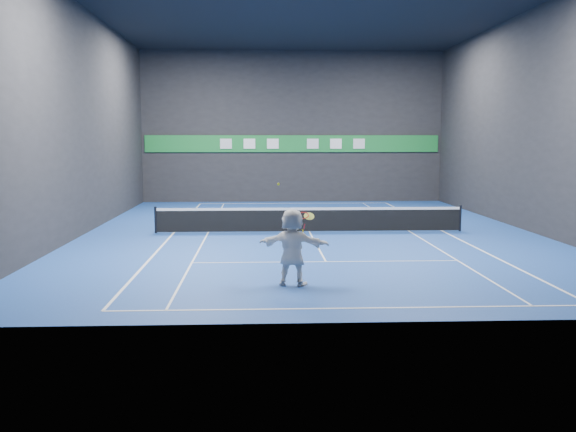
{
  "coord_description": "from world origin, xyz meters",
  "views": [
    {
      "loc": [
        -2.05,
        -25.74,
        3.73
      ],
      "look_at": [
        -1.2,
        -7.01,
        1.5
      ],
      "focal_mm": 40.0,
      "sensor_mm": 36.0,
      "label": 1
    }
  ],
  "objects_px": {
    "player": "(292,247)",
    "tennis_racket": "(304,218)",
    "tennis_net": "(310,219)",
    "tennis_ball": "(278,184)"
  },
  "relations": [
    {
      "from": "player",
      "to": "tennis_racket",
      "type": "relative_size",
      "value": 2.92
    },
    {
      "from": "tennis_net",
      "to": "player",
      "type": "bearing_deg",
      "value": -97.17
    },
    {
      "from": "tennis_ball",
      "to": "tennis_racket",
      "type": "relative_size",
      "value": 0.1
    },
    {
      "from": "player",
      "to": "tennis_ball",
      "type": "xyz_separation_m",
      "value": [
        -0.36,
        -0.04,
        1.62
      ]
    },
    {
      "from": "tennis_ball",
      "to": "tennis_net",
      "type": "relative_size",
      "value": 0.01
    },
    {
      "from": "tennis_net",
      "to": "tennis_ball",
      "type": "bearing_deg",
      "value": -99.24
    },
    {
      "from": "player",
      "to": "tennis_racket",
      "type": "distance_m",
      "value": 0.79
    },
    {
      "from": "player",
      "to": "tennis_net",
      "type": "height_order",
      "value": "player"
    },
    {
      "from": "tennis_net",
      "to": "tennis_racket",
      "type": "bearing_deg",
      "value": -95.47
    },
    {
      "from": "tennis_ball",
      "to": "tennis_racket",
      "type": "bearing_deg",
      "value": 7.42
    }
  ]
}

